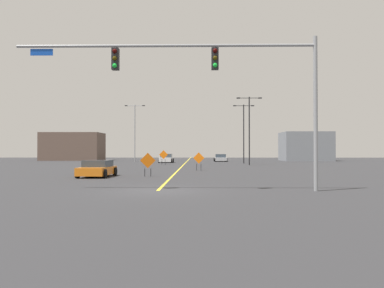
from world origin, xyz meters
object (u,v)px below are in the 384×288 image
(construction_sign_median_near, at_px, (164,155))
(car_white_approaching, at_px, (166,159))
(street_lamp_near_left, at_px, (249,125))
(construction_sign_left_lane, at_px, (148,162))
(street_lamp_near_right, at_px, (135,129))
(construction_sign_right_lane, at_px, (199,159))
(traffic_signal_assembly, at_px, (214,73))
(car_silver_passing, at_px, (220,158))
(street_lamp_mid_left, at_px, (244,129))
(car_orange_distant, at_px, (97,169))

(construction_sign_median_near, bearing_deg, car_white_approaching, 92.48)
(street_lamp_near_left, distance_m, construction_sign_left_lane, 24.41)
(street_lamp_near_right, distance_m, construction_sign_right_lane, 31.10)
(street_lamp_near_left, relative_size, construction_sign_left_lane, 5.07)
(construction_sign_median_near, bearing_deg, traffic_signal_assembly, -80.61)
(street_lamp_near_left, xyz_separation_m, car_white_approaching, (-11.70, 9.89, -4.58))
(construction_sign_right_lane, distance_m, car_silver_passing, 29.76)
(traffic_signal_assembly, distance_m, construction_sign_left_lane, 11.88)
(street_lamp_near_right, height_order, street_lamp_mid_left, street_lamp_near_right)
(car_orange_distant, bearing_deg, car_white_approaching, 85.65)
(street_lamp_mid_left, bearing_deg, car_white_approaching, 163.62)
(construction_sign_right_lane, bearing_deg, street_lamp_near_left, 63.63)
(street_lamp_near_right, bearing_deg, car_orange_distant, -84.73)
(street_lamp_near_right, xyz_separation_m, street_lamp_near_left, (17.57, -15.37, -0.44))
(traffic_signal_assembly, relative_size, construction_sign_right_lane, 8.34)
(car_white_approaching, bearing_deg, traffic_signal_assembly, -82.09)
(street_lamp_mid_left, relative_size, construction_sign_right_lane, 4.96)
(traffic_signal_assembly, distance_m, street_lamp_near_left, 32.22)
(construction_sign_median_near, xyz_separation_m, car_orange_distant, (-2.82, -22.89, -0.66))
(construction_sign_right_lane, relative_size, car_white_approaching, 0.45)
(car_white_approaching, height_order, car_orange_distant, car_white_approaching)
(construction_sign_median_near, relative_size, car_orange_distant, 0.47)
(construction_sign_left_lane, xyz_separation_m, car_white_approaching, (-1.25, 31.56, -0.46))
(construction_sign_right_lane, bearing_deg, construction_sign_left_lane, -114.67)
(street_lamp_mid_left, xyz_separation_m, construction_sign_median_near, (-11.35, -5.56, -3.82))
(traffic_signal_assembly, distance_m, construction_sign_right_lane, 18.86)
(car_silver_passing, relative_size, car_orange_distant, 1.04)
(car_white_approaching, bearing_deg, construction_sign_median_near, -87.52)
(street_lamp_mid_left, height_order, construction_sign_median_near, street_lamp_mid_left)
(construction_sign_left_lane, distance_m, car_silver_passing, 38.57)
(construction_sign_left_lane, height_order, construction_sign_median_near, construction_sign_median_near)
(car_silver_passing, xyz_separation_m, car_white_approaching, (-8.85, -6.25, 0.05))
(street_lamp_mid_left, bearing_deg, street_lamp_near_right, 153.09)
(street_lamp_near_right, distance_m, street_lamp_mid_left, 19.76)
(street_lamp_near_right, relative_size, construction_sign_right_lane, 5.58)
(construction_sign_left_lane, relative_size, car_white_approaching, 0.45)
(street_lamp_near_right, bearing_deg, car_white_approaching, -43.06)
(traffic_signal_assembly, height_order, construction_sign_right_lane, traffic_signal_assembly)
(traffic_signal_assembly, height_order, street_lamp_near_right, street_lamp_near_right)
(car_orange_distant, bearing_deg, street_lamp_near_left, 57.32)
(construction_sign_right_lane, height_order, car_silver_passing, construction_sign_right_lane)
(construction_sign_left_lane, xyz_separation_m, car_silver_passing, (7.59, 37.81, -0.51))
(street_lamp_near_left, distance_m, construction_sign_right_lane, 15.49)
(street_lamp_mid_left, height_order, car_white_approaching, street_lamp_mid_left)
(street_lamp_near_left, relative_size, car_white_approaching, 2.29)
(construction_sign_median_near, bearing_deg, street_lamp_near_right, 113.36)
(street_lamp_mid_left, height_order, car_orange_distant, street_lamp_mid_left)
(street_lamp_mid_left, height_order, construction_sign_right_lane, street_lamp_mid_left)
(construction_sign_median_near, bearing_deg, street_lamp_mid_left, 26.12)
(street_lamp_near_right, xyz_separation_m, street_lamp_mid_left, (17.61, -8.94, -0.59))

